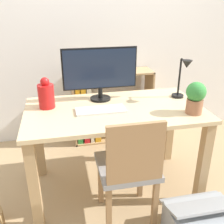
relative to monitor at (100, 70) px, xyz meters
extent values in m
plane|color=tan|center=(0.07, -0.22, -0.98)|extent=(10.00, 10.00, 0.00)
cube|color=white|center=(0.07, 0.82, 0.32)|extent=(8.00, 0.05, 2.60)
cube|color=#D8BC8C|center=(0.07, -0.22, -0.26)|extent=(1.34, 0.74, 0.03)
cube|color=tan|center=(-0.54, -0.53, -0.63)|extent=(0.07, 0.07, 0.70)
cube|color=tan|center=(0.69, -0.53, -0.63)|extent=(0.07, 0.07, 0.70)
cube|color=tan|center=(-0.54, 0.10, -0.63)|extent=(0.07, 0.07, 0.70)
cube|color=tan|center=(0.69, 0.10, -0.63)|extent=(0.07, 0.07, 0.70)
cylinder|color=black|center=(0.00, 0.00, -0.24)|extent=(0.17, 0.17, 0.02)
cylinder|color=black|center=(0.00, 0.00, -0.18)|extent=(0.04, 0.04, 0.09)
cube|color=black|center=(0.00, 0.00, 0.01)|extent=(0.59, 0.02, 0.33)
cube|color=#192338|center=(0.00, 0.00, 0.01)|extent=(0.57, 0.03, 0.30)
cube|color=silver|center=(-0.04, -0.25, -0.24)|extent=(0.37, 0.15, 0.02)
cylinder|color=red|center=(-0.43, -0.09, -0.15)|extent=(0.12, 0.12, 0.18)
sphere|color=red|center=(-0.43, -0.09, -0.04)|extent=(0.07, 0.07, 0.07)
cylinder|color=black|center=(0.65, -0.08, -0.23)|extent=(0.10, 0.10, 0.02)
cylinder|color=black|center=(0.65, -0.08, -0.07)|extent=(0.02, 0.02, 0.30)
cylinder|color=black|center=(0.65, -0.13, 0.08)|extent=(0.01, 0.10, 0.01)
cone|color=black|center=(0.65, -0.18, 0.06)|extent=(0.08, 0.08, 0.06)
cylinder|color=#9E6647|center=(0.61, -0.42, -0.19)|extent=(0.12, 0.12, 0.11)
sphere|color=#388C3D|center=(0.61, -0.42, -0.08)|extent=(0.14, 0.14, 0.14)
cube|color=gray|center=(0.09, -0.54, -0.55)|extent=(0.40, 0.40, 0.04)
cube|color=#9E754C|center=(0.09, -0.72, -0.33)|extent=(0.36, 0.03, 0.40)
cube|color=#9E754C|center=(-0.07, -0.70, -0.77)|extent=(0.04, 0.04, 0.41)
cube|color=#9E754C|center=(0.25, -0.70, -0.77)|extent=(0.04, 0.04, 0.41)
cube|color=#9E754C|center=(-0.07, -0.38, -0.77)|extent=(0.04, 0.04, 0.41)
cube|color=#9E754C|center=(0.25, -0.38, -0.77)|extent=(0.04, 0.04, 0.41)
cube|color=tan|center=(-0.19, 0.65, -0.58)|extent=(0.02, 0.28, 0.79)
cube|color=tan|center=(0.66, 0.65, -0.58)|extent=(0.02, 0.28, 0.79)
cube|color=tan|center=(0.24, 0.65, -0.97)|extent=(0.87, 0.28, 0.02)
cube|color=tan|center=(0.24, 0.65, -0.20)|extent=(0.87, 0.28, 0.02)
cube|color=tan|center=(0.24, 0.65, -0.58)|extent=(0.83, 0.28, 0.02)
cube|color=#2D7F38|center=(-0.14, 0.65, -0.81)|extent=(0.05, 0.24, 0.30)
cube|color=red|center=(-0.07, 0.65, -0.81)|extent=(0.06, 0.24, 0.31)
cube|color=beige|center=(-0.01, 0.65, -0.79)|extent=(0.04, 0.24, 0.35)
cube|color=orange|center=(0.05, 0.65, -0.84)|extent=(0.06, 0.24, 0.23)
cube|color=orange|center=(-0.15, 0.65, -0.43)|extent=(0.05, 0.24, 0.29)
cube|color=orange|center=(-0.09, 0.65, -0.42)|extent=(0.05, 0.24, 0.31)
cube|color=beige|center=(-0.03, 0.65, -0.42)|extent=(0.05, 0.24, 0.30)
cube|color=#999EA3|center=(0.53, -0.84, -0.87)|extent=(0.44, 0.29, 0.22)
cube|color=#999EA3|center=(0.53, -0.79, -0.75)|extent=(0.45, 0.28, 0.12)
camera|label=1|loc=(-0.33, -2.00, 0.53)|focal=42.00mm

